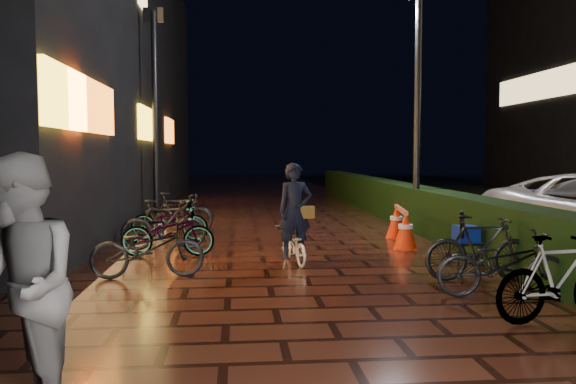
{
  "coord_description": "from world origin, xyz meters",
  "views": [
    {
      "loc": [
        -0.98,
        -6.93,
        1.81
      ],
      "look_at": [
        -0.07,
        3.13,
        1.1
      ],
      "focal_mm": 35.0,
      "sensor_mm": 36.0,
      "label": 1
    }
  ],
  "objects": [
    {
      "name": "lamp_post_hedge",
      "position": [
        3.04,
        5.4,
        3.07
      ],
      "size": [
        0.52,
        0.29,
        5.58
      ],
      "color": "black",
      "rests_on": "ground"
    },
    {
      "name": "lamp_post_sf",
      "position": [
        -3.11,
        7.99,
        3.04
      ],
      "size": [
        0.53,
        0.16,
        5.52
      ],
      "color": "black",
      "rests_on": "ground"
    },
    {
      "name": "cyclist",
      "position": [
        -0.07,
        2.06,
        0.61
      ],
      "size": [
        0.66,
        1.2,
        1.64
      ],
      "color": "white",
      "rests_on": "ground"
    },
    {
      "name": "hedge",
      "position": [
        3.3,
        8.0,
        0.5
      ],
      "size": [
        0.7,
        20.0,
        1.0
      ],
      "primitive_type": "cube",
      "color": "black",
      "rests_on": "ground"
    },
    {
      "name": "parked_bikes_storefront",
      "position": [
        -2.32,
        4.0,
        0.44
      ],
      "size": [
        1.83,
        5.69,
        0.94
      ],
      "color": "black",
      "rests_on": "ground"
    },
    {
      "name": "cart_assembly",
      "position": [
        2.67,
        1.72,
        0.47
      ],
      "size": [
        0.52,
        0.53,
        0.92
      ],
      "color": "black",
      "rests_on": "ground"
    },
    {
      "name": "ground",
      "position": [
        0.0,
        0.0,
        0.0
      ],
      "size": [
        80.0,
        80.0,
        0.0
      ],
      "primitive_type": "plane",
      "color": "#381911",
      "rests_on": "ground"
    },
    {
      "name": "parked_bikes_hedge",
      "position": [
        2.38,
        -0.34,
        0.45
      ],
      "size": [
        1.79,
        2.55,
        0.94
      ],
      "color": "black",
      "rests_on": "ground"
    },
    {
      "name": "bystander_person",
      "position": [
        -2.41,
        -3.13,
        0.91
      ],
      "size": [
        1.03,
        1.1,
        1.81
      ],
      "primitive_type": "imported",
      "rotation": [
        0.0,
        0.0,
        -1.07
      ],
      "color": "#5A5A5C",
      "rests_on": "ground"
    },
    {
      "name": "traffic_barrier",
      "position": [
        2.26,
        3.93,
        0.36
      ],
      "size": [
        0.66,
        1.77,
        0.72
      ],
      "color": "red",
      "rests_on": "ground"
    }
  ]
}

